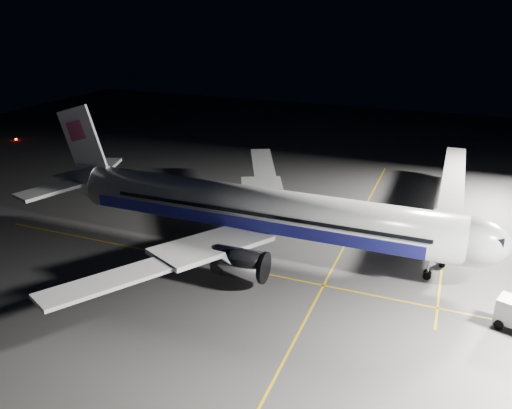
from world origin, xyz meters
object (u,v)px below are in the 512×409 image
at_px(airliner, 251,209).
at_px(jet_bridge, 452,191).
at_px(safety_cone_a, 299,215).
at_px(safety_cone_c, 234,225).
at_px(baggage_tug, 310,203).
at_px(safety_cone_b, 305,213).

bearing_deg(airliner, jet_bridge, 38.04).
xyz_separation_m(safety_cone_a, safety_cone_c, (-7.40, -6.60, 0.00)).
distance_m(jet_bridge, baggage_tug, 20.31).
relative_size(airliner, baggage_tug, 28.52).
height_order(baggage_tug, safety_cone_a, baggage_tug).
bearing_deg(safety_cone_b, safety_cone_c, -134.48).
xyz_separation_m(baggage_tug, safety_cone_c, (-7.90, -10.90, -0.37)).
distance_m(safety_cone_a, safety_cone_b, 1.57).
xyz_separation_m(jet_bridge, baggage_tug, (-19.78, -2.52, -3.88)).
relative_size(jet_bridge, baggage_tug, 15.96).
bearing_deg(jet_bridge, safety_cone_b, -164.84).
relative_size(safety_cone_b, safety_cone_c, 0.81).
height_order(airliner, jet_bridge, airliner).
distance_m(safety_cone_b, safety_cone_c, 11.32).
bearing_deg(airliner, baggage_tug, 78.01).
bearing_deg(airliner, safety_cone_b, 75.29).
bearing_deg(safety_cone_a, safety_cone_b, 70.22).
bearing_deg(safety_cone_a, airliner, -104.02).
relative_size(jet_bridge, safety_cone_a, 52.75).
bearing_deg(safety_cone_a, baggage_tug, 83.43).
relative_size(safety_cone_a, safety_cone_c, 0.99).
distance_m(jet_bridge, safety_cone_a, 21.81).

